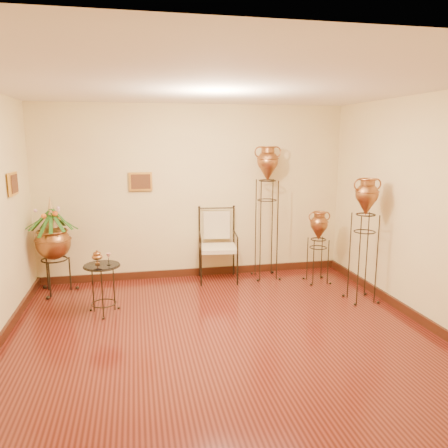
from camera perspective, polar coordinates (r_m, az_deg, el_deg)
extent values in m
plane|color=maroon|center=(5.14, 0.18, -15.05)|extent=(5.00, 5.00, 0.00)
cube|color=#3A190D|center=(7.40, -3.76, -6.26)|extent=(5.00, 0.04, 0.12)
cube|color=#3A190D|center=(6.08, 24.20, -11.19)|extent=(0.04, 5.00, 0.12)
cube|color=gold|center=(7.01, -10.83, 5.47)|extent=(0.36, 0.03, 0.29)
cube|color=gold|center=(6.18, -25.84, 4.75)|extent=(0.03, 0.36, 0.29)
cube|color=beige|center=(7.00, -0.80, -3.19)|extent=(0.62, 0.58, 0.07)
cube|color=beige|center=(6.93, -0.80, -0.52)|extent=(0.44, 0.08, 0.46)
cylinder|color=black|center=(5.88, -15.68, -5.21)|extent=(0.46, 0.46, 0.01)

